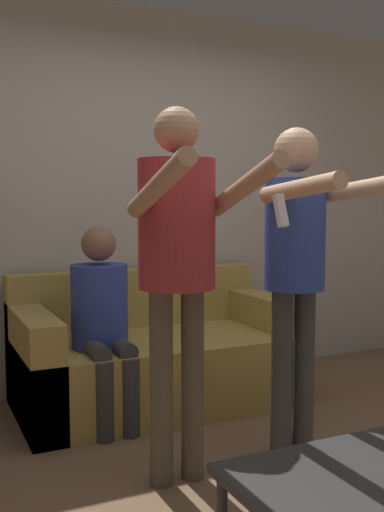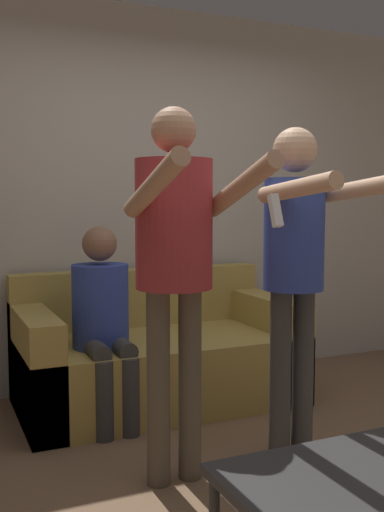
{
  "view_description": "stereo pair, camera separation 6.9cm",
  "coord_description": "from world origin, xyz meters",
  "px_view_note": "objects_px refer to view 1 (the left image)",
  "views": [
    {
      "loc": [
        -1.52,
        -2.29,
        1.33
      ],
      "look_at": [
        -0.09,
        0.74,
        1.02
      ],
      "focal_mm": 42.0,
      "sensor_mm": 36.0,
      "label": 1
    },
    {
      "loc": [
        -1.46,
        -2.32,
        1.33
      ],
      "look_at": [
        -0.09,
        0.74,
        1.02
      ],
      "focal_mm": 42.0,
      "sensor_mm": 36.0,
      "label": 2
    }
  ],
  "objects_px": {
    "couch": "(155,358)",
    "person_seated": "(102,315)",
    "person_standing_right": "(297,254)",
    "coffee_table": "(360,487)",
    "person_standing_left": "(178,247)"
  },
  "relations": [
    {
      "from": "person_seated",
      "to": "coffee_table",
      "type": "distance_m",
      "value": 1.92
    },
    {
      "from": "person_standing_right",
      "to": "coffee_table",
      "type": "xyz_separation_m",
      "value": [
        -0.41,
        -0.97,
        -0.7
      ]
    },
    {
      "from": "couch",
      "to": "coffee_table",
      "type": "relative_size",
      "value": 2.11
    },
    {
      "from": "coffee_table",
      "to": "couch",
      "type": "bearing_deg",
      "value": 87.62
    },
    {
      "from": "person_standing_right",
      "to": "person_seated",
      "type": "xyz_separation_m",
      "value": [
        -0.75,
        0.9,
        -0.4
      ]
    },
    {
      "from": "couch",
      "to": "person_seated",
      "type": "relative_size",
      "value": 1.52
    },
    {
      "from": "couch",
      "to": "person_standing_left",
      "type": "height_order",
      "value": "person_standing_left"
    },
    {
      "from": "person_seated",
      "to": "coffee_table",
      "type": "relative_size",
      "value": 1.38
    },
    {
      "from": "couch",
      "to": "person_standing_left",
      "type": "relative_size",
      "value": 1.02
    },
    {
      "from": "person_standing_left",
      "to": "person_seated",
      "type": "bearing_deg",
      "value": 96.24
    },
    {
      "from": "person_seated",
      "to": "coffee_table",
      "type": "bearing_deg",
      "value": -79.74
    },
    {
      "from": "couch",
      "to": "coffee_table",
      "type": "height_order",
      "value": "couch"
    },
    {
      "from": "couch",
      "to": "person_standing_right",
      "type": "xyz_separation_m",
      "value": [
        0.33,
        -1.12,
        0.77
      ]
    },
    {
      "from": "person_standing_left",
      "to": "coffee_table",
      "type": "relative_size",
      "value": 2.06
    },
    {
      "from": "couch",
      "to": "coffee_table",
      "type": "distance_m",
      "value": 2.09
    }
  ]
}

